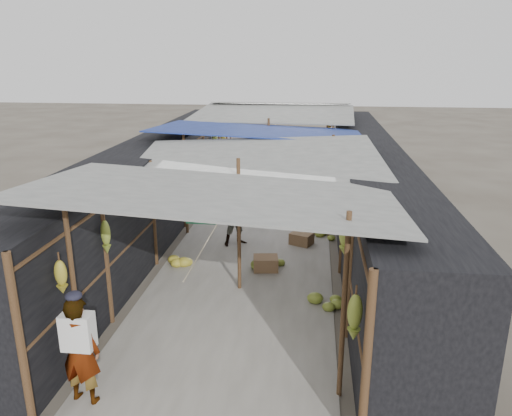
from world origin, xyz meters
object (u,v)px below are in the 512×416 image
at_px(shopper_blue, 238,216).
at_px(vendor_seated, 324,193).
at_px(crate_near, 266,264).
at_px(vendor_elderly, 80,350).
at_px(black_basin, 297,221).

height_order(shopper_blue, vendor_seated, shopper_blue).
bearing_deg(shopper_blue, vendor_seated, 29.69).
distance_m(crate_near, vendor_seated, 5.09).
bearing_deg(crate_near, shopper_blue, 111.58).
distance_m(crate_near, vendor_elderly, 4.88).
bearing_deg(vendor_elderly, shopper_blue, -91.70).
relative_size(black_basin, shopper_blue, 0.40).
bearing_deg(crate_near, vendor_seated, 67.85).
relative_size(crate_near, vendor_seated, 0.62).
distance_m(vendor_elderly, shopper_blue, 5.97).
bearing_deg(black_basin, crate_near, -100.00).
relative_size(black_basin, vendor_elderly, 0.38).
bearing_deg(black_basin, shopper_blue, -128.17).
height_order(crate_near, shopper_blue, shopper_blue).
xyz_separation_m(crate_near, vendor_elderly, (-1.97, -4.43, 0.61)).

